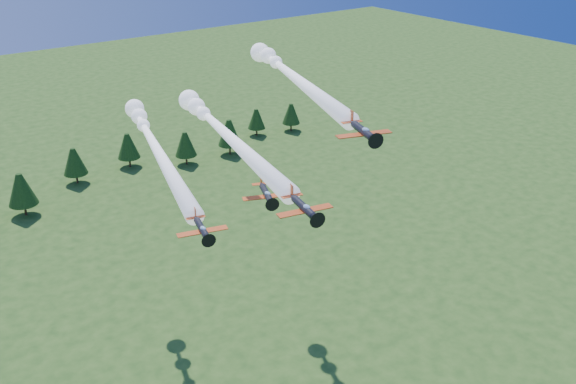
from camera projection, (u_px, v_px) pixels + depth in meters
plane_lead at (222, 130)px, 99.37m from camera, size 15.33×51.85×3.70m
plane_left at (154, 144)px, 108.05m from camera, size 18.83×56.42×3.70m
plane_right at (291, 75)px, 109.39m from camera, size 20.93×51.67×3.70m
plane_slot at (266, 194)px, 91.33m from camera, size 7.00×7.87×2.50m
treeline at (41, 175)px, 177.82m from camera, size 178.86×22.09×11.94m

